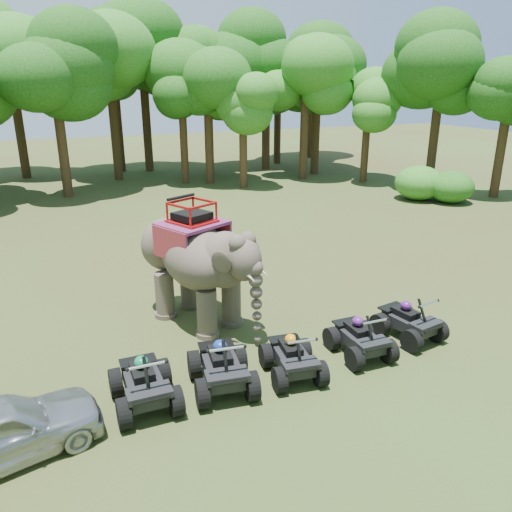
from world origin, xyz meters
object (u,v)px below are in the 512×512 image
(elephant, at_px, (196,262))
(atv_0, at_px, (144,377))
(atv_4, at_px, (409,316))
(atv_3, at_px, (360,333))
(atv_1, at_px, (222,361))
(atv_2, at_px, (293,352))

(elephant, height_order, atv_0, elephant)
(atv_4, bearing_deg, atv_3, 178.62)
(atv_3, distance_m, atv_4, 1.75)
(atv_1, xyz_separation_m, atv_3, (3.67, -0.08, -0.07))
(atv_1, bearing_deg, elephant, 90.12)
(atv_0, xyz_separation_m, atv_2, (3.40, -0.29, -0.05))
(atv_2, relative_size, atv_3, 1.00)
(atv_4, bearing_deg, atv_2, 176.67)
(atv_1, xyz_separation_m, atv_2, (1.68, -0.21, -0.07))
(atv_3, bearing_deg, atv_1, -179.27)
(elephant, xyz_separation_m, atv_4, (4.86, -3.33, -1.16))
(elephant, bearing_deg, atv_1, -123.38)
(atv_1, height_order, atv_2, atv_1)
(atv_2, bearing_deg, atv_4, 14.06)
(elephant, height_order, atv_4, elephant)
(atv_2, height_order, atv_3, atv_3)
(atv_2, xyz_separation_m, atv_3, (1.99, 0.13, 0.00))
(atv_1, bearing_deg, atv_3, 7.79)
(elephant, distance_m, atv_0, 4.24)
(elephant, height_order, atv_2, elephant)
(atv_2, relative_size, atv_4, 0.98)
(atv_0, bearing_deg, atv_2, -3.46)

